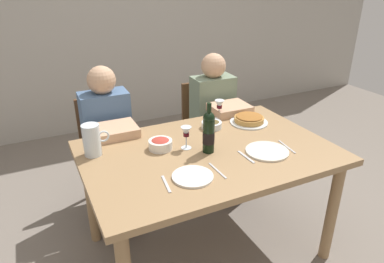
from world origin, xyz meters
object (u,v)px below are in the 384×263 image
Objects in this scene: diner_left at (111,144)px; dinner_plate_left_setting at (267,151)px; wine_bottle at (209,132)px; olive_bowl at (212,124)px; wine_glass_left_diner at (186,133)px; water_pitcher at (92,142)px; salad_bowl at (160,144)px; dinner_plate_right_setting at (193,176)px; wine_glass_right_diner at (219,105)px; diner_right at (219,122)px; chair_right at (205,125)px; baked_tart at (249,119)px; dining_table at (208,163)px; chair_left at (106,146)px.

dinner_plate_left_setting is at bearing 134.04° from diner_left.
olive_bowl is at bearing 57.91° from wine_bottle.
water_pitcher is at bearing 162.71° from wine_glass_left_diner.
olive_bowl is at bearing 18.02° from salad_bowl.
wine_bottle reaches higher than olive_bowl.
diner_left is (-0.23, 0.87, -0.15)m from dinner_plate_right_setting.
diner_right is at bearing 59.56° from wine_glass_right_diner.
chair_right is (0.90, 0.25, -0.12)m from diner_left.
wine_bottle is 1.62× the size of water_pitcher.
baked_tart is at bearing -7.94° from olive_bowl.
wine_glass_left_diner is 0.64× the size of dinner_plate_right_setting.
wine_glass_left_diner is at bearing 70.45° from dinner_plate_right_setting.
olive_bowl is at bearing 66.53° from chair_right.
wine_bottle is 1.40× the size of dinner_plate_right_setting.
olive_bowl reaches higher than dinner_plate_right_setting.
wine_glass_right_diner is (0.13, 0.12, 0.08)m from olive_bowl.
water_pitcher is at bearing -170.54° from wine_glass_right_diner.
olive_bowl is 0.36m from wine_glass_left_diner.
wine_bottle is at bearing -22.74° from water_pitcher.
olive_bowl is at bearing 2.53° from water_pitcher.
dining_table is 0.54m from wine_glass_right_diner.
baked_tart is 0.31× the size of chair_left.
water_pitcher is at bearing 159.11° from dining_table.
olive_bowl is at bearing -136.90° from wine_glass_right_diner.
water_pitcher reaches higher than wine_glass_right_diner.
water_pitcher is 0.82m from olive_bowl.
diner_right reaches higher than dining_table.
wine_bottle is 2.15× the size of wine_glass_right_diner.
diner_right is at bearing 90.21° from chair_right.
chair_right is (0.28, 0.60, -0.29)m from olive_bowl.
diner_left is at bearing 151.13° from olive_bowl.
baked_tart is 1.14m from chair_left.
dinner_plate_left_setting is (-0.16, -0.42, -0.02)m from baked_tart.
diner_left reaches higher than salad_bowl.
dining_table is at bearing -152.29° from baked_tart.
wine_bottle is at bearing -127.04° from wine_glass_right_diner.
baked_tart is at bearing 69.52° from dinner_plate_left_setting.
diner_left is at bearing 2.39° from diner_right.
chair_right is at bearing 30.23° from water_pitcher.
wine_bottle is 0.35× the size of chair_right.
baked_tart is 0.84m from dinner_plate_right_setting.
dinner_plate_left_setting is 0.22× the size of diner_right.
diner_left reaches higher than dining_table.
diner_left and diner_right have the same top height.
baked_tart is at bearing 146.57° from chair_left.
chair_right is at bearing 72.96° from wine_glass_right_diner.
wine_bottle is at bearing -122.81° from dining_table.
dining_table is 10.59× the size of wine_glass_left_diner.
water_pitcher is 1.31m from chair_right.
salad_bowl is (0.38, -0.10, -0.05)m from water_pitcher.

